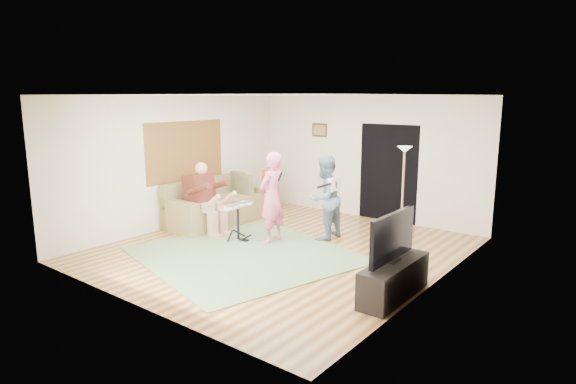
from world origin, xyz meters
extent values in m
plane|color=brown|center=(0.00, 0.00, 0.00)|extent=(6.00, 6.00, 0.00)
plane|color=white|center=(0.00, 0.00, 2.70)|extent=(6.00, 6.00, 0.00)
plane|color=brown|center=(-2.74, 0.20, 1.55)|extent=(0.00, 2.05, 2.05)
plane|color=black|center=(0.55, 2.99, 1.05)|extent=(2.10, 0.00, 2.10)
cube|color=#3F2314|center=(-1.25, 2.99, 1.90)|extent=(0.42, 0.03, 0.32)
cube|color=#577446|center=(-0.31, -0.64, 0.01)|extent=(4.06, 3.95, 0.02)
cube|color=olive|center=(-2.20, 0.58, 0.23)|extent=(0.94, 1.88, 0.46)
cube|color=olive|center=(-2.60, 0.58, 0.47)|extent=(0.18, 2.32, 0.94)
cube|color=olive|center=(-2.20, 1.63, 0.33)|extent=(0.94, 0.22, 0.66)
cube|color=olive|center=(-2.20, -0.47, 0.33)|extent=(0.94, 0.22, 0.66)
cube|color=#562318|center=(-2.05, -0.07, 0.85)|extent=(0.39, 0.51, 0.65)
sphere|color=tan|center=(-1.98, -0.07, 1.28)|extent=(0.26, 0.26, 0.26)
cylinder|color=black|center=(-1.00, -0.07, 0.34)|extent=(0.05, 0.05, 0.64)
cube|color=white|center=(-1.00, -0.07, 0.65)|extent=(0.12, 0.64, 0.04)
imported|color=#D45C7C|center=(-0.43, 0.24, 0.85)|extent=(0.43, 0.63, 1.69)
imported|color=slate|center=(0.24, 1.00, 0.80)|extent=(0.64, 0.81, 1.60)
cube|color=black|center=(2.26, -0.28, 0.01)|extent=(0.21, 0.17, 0.03)
cube|color=silver|center=(2.26, -0.28, 0.22)|extent=(0.17, 0.25, 0.33)
cylinder|color=black|center=(2.35, -0.28, 0.56)|extent=(0.17, 0.04, 0.43)
cylinder|color=black|center=(1.38, 1.92, 0.01)|extent=(0.32, 0.32, 0.03)
cylinder|color=#A27545|center=(1.38, 1.92, 0.86)|extent=(0.04, 0.04, 1.68)
cone|color=white|center=(1.38, 1.92, 1.71)|extent=(0.28, 0.28, 0.11)
cube|color=tan|center=(-1.96, 1.88, 0.44)|extent=(0.50, 0.50, 0.04)
cube|color=#EB5018|center=(-1.96, 2.07, 0.77)|extent=(0.40, 0.17, 0.42)
cube|color=black|center=(2.50, -0.70, 0.25)|extent=(0.40, 1.40, 0.50)
cube|color=black|center=(2.45, -0.70, 0.85)|extent=(0.06, 1.17, 0.64)
camera|label=1|loc=(5.13, -6.42, 2.68)|focal=30.00mm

